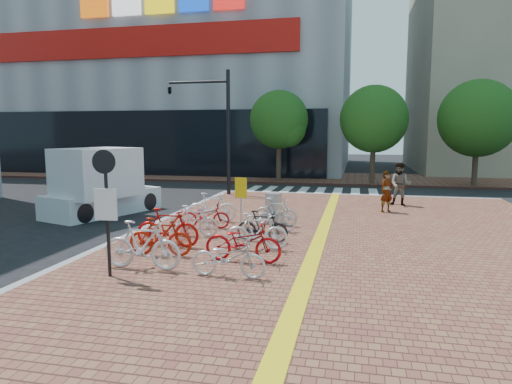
% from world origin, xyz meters
% --- Properties ---
extents(ground, '(120.00, 120.00, 0.00)m').
position_xyz_m(ground, '(0.00, 0.00, 0.00)').
color(ground, black).
rests_on(ground, ground).
extents(sidewalk, '(14.00, 34.00, 0.15)m').
position_xyz_m(sidewalk, '(3.00, -5.00, 0.07)').
color(sidewalk, brown).
rests_on(sidewalk, ground).
extents(tactile_strip, '(0.40, 34.00, 0.01)m').
position_xyz_m(tactile_strip, '(2.00, -5.00, 0.16)').
color(tactile_strip, yellow).
rests_on(tactile_strip, sidewalk).
extents(kerb_north, '(14.00, 0.25, 0.15)m').
position_xyz_m(kerb_north, '(3.00, 12.00, 0.08)').
color(kerb_north, gray).
rests_on(kerb_north, ground).
extents(far_sidewalk, '(70.00, 8.00, 0.15)m').
position_xyz_m(far_sidewalk, '(0.00, 21.00, 0.07)').
color(far_sidewalk, brown).
rests_on(far_sidewalk, ground).
extents(department_store, '(36.00, 24.27, 28.00)m').
position_xyz_m(department_store, '(-15.99, 31.95, 13.98)').
color(department_store, gray).
rests_on(department_store, ground).
extents(crosswalk, '(7.50, 4.00, 0.01)m').
position_xyz_m(crosswalk, '(0.50, 14.00, 0.01)').
color(crosswalk, silver).
rests_on(crosswalk, ground).
extents(street_trees, '(16.20, 4.60, 6.35)m').
position_xyz_m(street_trees, '(5.04, 17.45, 4.10)').
color(street_trees, '#38281E').
rests_on(street_trees, far_sidewalk).
extents(bike_0, '(1.94, 0.55, 1.17)m').
position_xyz_m(bike_0, '(-1.85, -2.48, 0.73)').
color(bike_0, silver).
rests_on(bike_0, sidewalk).
extents(bike_1, '(1.73, 0.65, 1.01)m').
position_xyz_m(bike_1, '(-1.94, -1.27, 0.66)').
color(bike_1, '#AB1E0C').
rests_on(bike_1, sidewalk).
extents(bike_2, '(1.86, 0.60, 1.11)m').
position_xyz_m(bike_2, '(-2.15, -0.33, 0.70)').
color(bike_2, '#B8110D').
rests_on(bike_2, sidewalk).
extents(bike_3, '(1.63, 0.48, 0.98)m').
position_xyz_m(bike_3, '(-1.89, 1.05, 0.64)').
color(bike_3, silver).
rests_on(bike_3, sidewalk).
extents(bike_4, '(1.73, 0.89, 0.87)m').
position_xyz_m(bike_4, '(-1.92, 2.27, 0.58)').
color(bike_4, '#AB0C14').
rests_on(bike_4, sidewalk).
extents(bike_5, '(1.83, 0.85, 1.06)m').
position_xyz_m(bike_5, '(-2.05, 3.42, 0.68)').
color(bike_5, white).
rests_on(bike_5, sidewalk).
extents(bike_6, '(1.73, 0.64, 0.90)m').
position_xyz_m(bike_6, '(0.30, -2.61, 0.60)').
color(bike_6, silver).
rests_on(bike_6, sidewalk).
extents(bike_7, '(1.97, 0.72, 1.03)m').
position_xyz_m(bike_7, '(0.32, -1.35, 0.66)').
color(bike_7, '#A80C10').
rests_on(bike_7, sidewalk).
extents(bike_8, '(1.78, 0.78, 1.04)m').
position_xyz_m(bike_8, '(0.40, -0.16, 0.67)').
color(bike_8, silver).
rests_on(bike_8, sidewalk).
extents(bike_9, '(1.57, 0.51, 0.94)m').
position_xyz_m(bike_9, '(0.36, 0.80, 0.62)').
color(bike_9, black).
rests_on(bike_9, sidewalk).
extents(bike_10, '(1.76, 0.88, 0.88)m').
position_xyz_m(bike_10, '(0.32, 2.19, 0.59)').
color(bike_10, '#BBBBC0').
rests_on(bike_10, sidewalk).
extents(bike_11, '(1.63, 0.68, 0.95)m').
position_xyz_m(bike_11, '(0.33, 3.28, 0.63)').
color(bike_11, silver).
rests_on(bike_11, sidewalk).
extents(pedestrian_a, '(0.73, 0.69, 1.68)m').
position_xyz_m(pedestrian_a, '(4.26, 6.89, 0.99)').
color(pedestrian_a, gray).
rests_on(pedestrian_a, sidewalk).
extents(pedestrian_b, '(1.08, 0.94, 1.90)m').
position_xyz_m(pedestrian_b, '(4.95, 8.75, 1.10)').
color(pedestrian_b, '#4C5260').
rests_on(pedestrian_b, sidewalk).
extents(utility_box, '(0.57, 0.46, 1.09)m').
position_xyz_m(utility_box, '(0.19, 3.57, 0.70)').
color(utility_box, '#B1B0B5').
rests_on(utility_box, sidewalk).
extents(yellow_sign, '(0.44, 0.14, 1.64)m').
position_xyz_m(yellow_sign, '(-0.94, 3.31, 1.29)').
color(yellow_sign, '#B7B7BC').
rests_on(yellow_sign, sidewalk).
extents(notice_sign, '(0.53, 0.14, 2.86)m').
position_xyz_m(notice_sign, '(-2.34, -3.16, 1.95)').
color(notice_sign, black).
rests_on(notice_sign, sidewalk).
extents(traffic_light_pole, '(3.43, 1.32, 6.39)m').
position_xyz_m(traffic_light_pole, '(-4.98, 10.75, 4.56)').
color(traffic_light_pole, black).
rests_on(traffic_light_pole, sidewalk).
extents(box_truck, '(3.47, 5.17, 2.76)m').
position_xyz_m(box_truck, '(-7.26, 4.69, 1.30)').
color(box_truck, silver).
rests_on(box_truck, ground).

